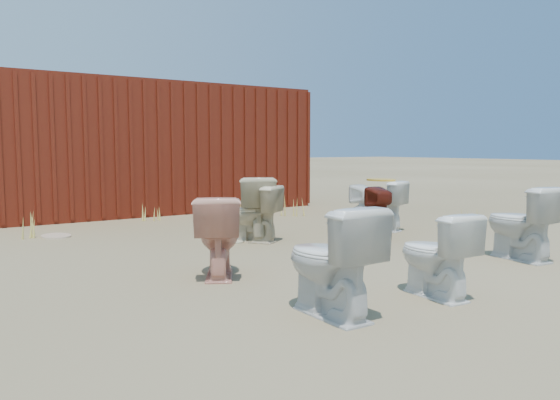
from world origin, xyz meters
TOP-DOWN VIEW (x-y plane):
  - ground at (0.00, 0.00)m, footprint 100.00×100.00m
  - shipping_container at (0.00, 5.20)m, footprint 6.00×2.40m
  - toilet_front_a at (-1.40, -2.12)m, footprint 0.46×0.79m
  - toilet_front_pink at (-1.49, -0.57)m, footprint 0.75×0.87m
  - toilet_front_c at (-0.37, -2.20)m, footprint 0.45×0.72m
  - toilet_front_maroon at (1.15, -0.02)m, footprint 0.37×0.37m
  - toilet_front_e at (1.57, -1.72)m, footprint 0.54×0.83m
  - toilet_back_beige_left at (-0.25, 0.87)m, footprint 0.72×0.83m
  - toilet_back_beige_right at (-0.10, 1.00)m, footprint 0.80×0.94m
  - toilet_back_yellowlid at (1.81, 0.65)m, footprint 0.59×0.80m
  - toilet_back_e at (1.33, 0.49)m, footprint 0.32×0.33m
  - yellow_lid at (1.81, 0.65)m, footprint 0.37×0.46m
  - loose_tank at (1.76, 0.79)m, footprint 0.53×0.32m
  - loose_lid_near at (-2.27, 2.69)m, footprint 0.39×0.50m
  - loose_lid_far at (-0.53, 1.03)m, footprint 0.45×0.53m
  - weed_clump_a at (-2.57, 2.79)m, footprint 0.36×0.36m
  - weed_clump_b at (0.74, 2.85)m, footprint 0.32×0.32m
  - weed_clump_c at (1.73, 2.80)m, footprint 0.36×0.36m
  - weed_clump_d at (-0.59, 3.47)m, footprint 0.30×0.30m
  - weed_clump_e at (1.44, 3.50)m, footprint 0.34×0.34m
  - weed_clump_f at (3.19, 0.16)m, footprint 0.28×0.28m

SIDE VIEW (x-z plane):
  - ground at x=0.00m, z-range 0.00..0.00m
  - loose_lid_near at x=-2.27m, z-range 0.00..0.02m
  - loose_lid_far at x=-0.53m, z-range 0.00..0.02m
  - weed_clump_d at x=-0.59m, z-range 0.00..0.26m
  - weed_clump_f at x=3.19m, z-range 0.00..0.27m
  - weed_clump_b at x=0.74m, z-range 0.00..0.31m
  - weed_clump_a at x=-2.57m, z-range 0.00..0.33m
  - weed_clump_e at x=1.44m, z-range 0.00..0.34m
  - loose_tank at x=1.76m, z-range 0.00..0.35m
  - weed_clump_c at x=1.73m, z-range 0.00..0.36m
  - toilet_back_e at x=1.33m, z-range 0.00..0.70m
  - toilet_front_c at x=-0.37m, z-range 0.00..0.70m
  - toilet_front_maroon at x=1.15m, z-range 0.00..0.70m
  - toilet_back_beige_left at x=-0.25m, z-range 0.00..0.73m
  - toilet_back_yellowlid at x=1.81m, z-range 0.00..0.73m
  - toilet_front_pink at x=-1.49m, z-range 0.00..0.77m
  - toilet_front_e at x=1.57m, z-range 0.00..0.80m
  - toilet_front_a at x=-1.40m, z-range 0.00..0.81m
  - toilet_back_beige_right at x=-0.10m, z-range 0.00..0.84m
  - yellow_lid at x=1.81m, z-range 0.73..0.76m
  - shipping_container at x=0.00m, z-range 0.00..2.40m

